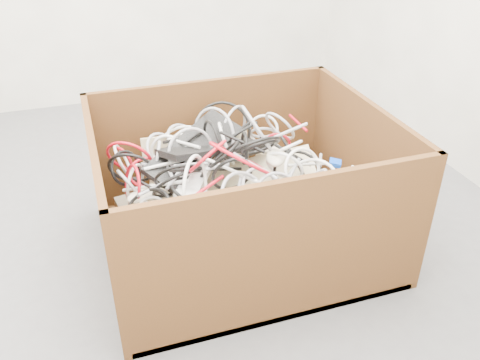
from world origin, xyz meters
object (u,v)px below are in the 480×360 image
object	(u,v)px
power_strip_left	(193,190)
vga_plug	(335,163)
power_strip_right	(218,205)
cardboard_box	(238,215)

from	to	relation	value
power_strip_left	vga_plug	xyz separation A→B (m)	(0.59, 0.04, -0.01)
power_strip_right	cardboard_box	bearing A→B (deg)	83.83
power_strip_right	power_strip_left	bearing A→B (deg)	156.58
cardboard_box	power_strip_right	size ratio (longest dim) A/B	3.48
power_strip_left	power_strip_right	bearing A→B (deg)	-109.75
cardboard_box	power_strip_left	world-z (taller)	cardboard_box
cardboard_box	vga_plug	distance (m)	0.44
cardboard_box	power_strip_right	bearing A→B (deg)	-127.10
cardboard_box	power_strip_right	xyz separation A→B (m)	(-0.13, -0.17, 0.18)
power_strip_left	power_strip_right	world-z (taller)	power_strip_left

